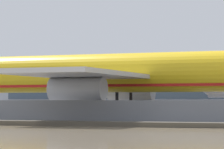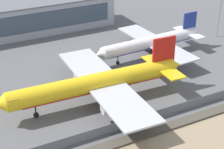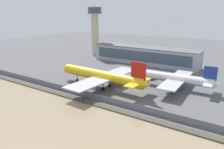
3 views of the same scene
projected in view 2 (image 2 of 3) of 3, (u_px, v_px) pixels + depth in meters
ground_plane at (124, 92)px, 109.78m from camera, size 500.00×500.00×0.00m
shoreline_seawall at (164, 128)px, 93.52m from camera, size 320.00×3.00×0.50m
perimeter_fence at (154, 115)px, 96.56m from camera, size 280.00×0.10×2.69m
cargo_jet_yellow at (98, 83)px, 102.08m from camera, size 55.04×47.10×16.06m
passenger_jet_white at (152, 42)px, 130.42m from camera, size 43.82×37.32×13.38m
baggage_tug at (79, 74)px, 118.59m from camera, size 1.97×3.37×1.80m
ops_van at (104, 53)px, 132.05m from camera, size 3.94×5.61×2.48m
terminal_building at (16, 20)px, 148.09m from camera, size 80.18×15.94×12.66m
apron_light_mast_apron_west at (221, 4)px, 143.00m from camera, size 3.20×0.40×24.02m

